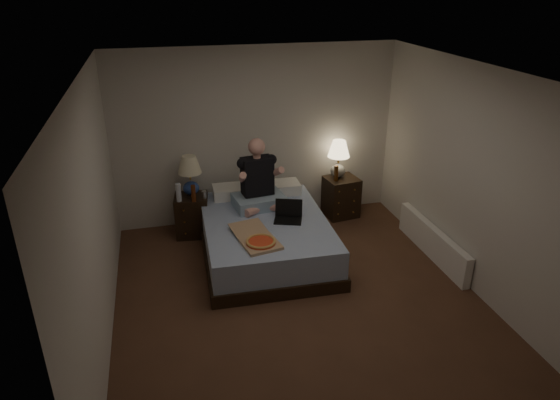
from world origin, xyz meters
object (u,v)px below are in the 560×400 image
object	(u,v)px
soda_can	(204,195)
lamp_right	(338,159)
nightstand_left	(192,215)
water_bottle	(179,193)
lamp_left	(190,176)
beer_bottle_right	(336,173)
bed	(266,237)
nightstand_right	(341,197)
person	(258,174)
beer_bottle_left	(193,193)
laptop	(288,212)
pizza_box	(261,242)
radiator	(432,242)

from	to	relation	value
soda_can	lamp_right	bearing A→B (deg)	7.01
nightstand_left	water_bottle	xyz separation A→B (m)	(-0.16, -0.13, 0.42)
nightstand_left	lamp_right	world-z (taller)	lamp_right
water_bottle	soda_can	distance (m)	0.35
lamp_left	beer_bottle_right	size ratio (longest dim) A/B	2.43
bed	nightstand_right	bearing A→B (deg)	34.82
soda_can	beer_bottle_right	bearing A→B (deg)	3.40
nightstand_left	person	xyz separation A→B (m)	(0.86, -0.40, 0.68)
water_bottle	beer_bottle_left	size ratio (longest dim) A/B	1.09
beer_bottle_left	beer_bottle_right	distance (m)	2.07
nightstand_left	laptop	xyz separation A→B (m)	(1.13, -0.91, 0.34)
water_bottle	pizza_box	xyz separation A→B (m)	(0.83, -1.31, -0.16)
nightstand_left	person	size ratio (longest dim) A/B	0.62
lamp_left	laptop	bearing A→B (deg)	-40.83
nightstand_left	water_bottle	size ratio (longest dim) A/B	2.32
lamp_right	soda_can	xyz separation A→B (m)	(-1.99, -0.25, -0.25)
beer_bottle_right	laptop	distance (m)	1.33
lamp_right	radiator	size ratio (longest dim) A/B	0.35
water_bottle	person	world-z (taller)	person
nightstand_right	radiator	bearing A→B (deg)	-70.92
bed	water_bottle	world-z (taller)	water_bottle
bed	beer_bottle_right	bearing A→B (deg)	35.34
water_bottle	person	distance (m)	1.09
water_bottle	nightstand_left	bearing A→B (deg)	38.68
pizza_box	lamp_left	bearing A→B (deg)	102.71
lamp_left	beer_bottle_right	bearing A→B (deg)	-1.15
bed	lamp_right	world-z (taller)	lamp_right
water_bottle	radiator	xyz separation A→B (m)	(3.09, -1.22, -0.51)
beer_bottle_right	pizza_box	distance (m)	2.04
bed	water_bottle	xyz separation A→B (m)	(-1.02, 0.67, 0.45)
bed	person	xyz separation A→B (m)	(0.00, 0.40, 0.72)
nightstand_left	lamp_right	distance (m)	2.25
lamp_left	soda_can	world-z (taller)	lamp_left
nightstand_right	pizza_box	size ratio (longest dim) A/B	0.79
water_bottle	beer_bottle_left	distance (m)	0.20
nightstand_right	soda_can	bearing A→B (deg)	177.13
person	lamp_left	bearing A→B (deg)	144.40
bed	nightstand_left	xyz separation A→B (m)	(-0.86, 0.80, 0.04)
beer_bottle_right	lamp_left	bearing A→B (deg)	178.85
soda_can	radiator	size ratio (longest dim) A/B	0.06
nightstand_right	beer_bottle_left	bearing A→B (deg)	178.82
beer_bottle_right	nightstand_right	bearing A→B (deg)	27.16
water_bottle	laptop	xyz separation A→B (m)	(1.29, -0.78, -0.08)
soda_can	radiator	world-z (taller)	soda_can
pizza_box	radiator	bearing A→B (deg)	-8.66
bed	laptop	world-z (taller)	laptop
nightstand_left	pizza_box	distance (m)	1.61
nightstand_left	soda_can	xyz separation A→B (m)	(0.18, -0.10, 0.34)
nightstand_right	laptop	bearing A→B (deg)	-145.67
nightstand_right	radiator	world-z (taller)	nightstand_right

